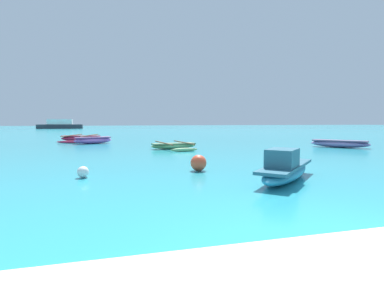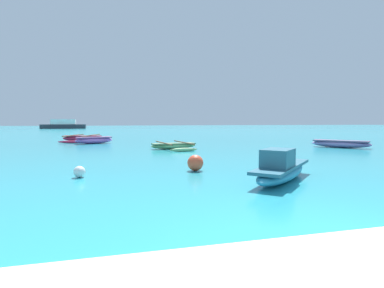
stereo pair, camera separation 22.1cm
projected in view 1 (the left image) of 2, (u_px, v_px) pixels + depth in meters
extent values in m
ellipsoid|color=#D06DCB|center=(93.00, 140.00, 21.70)|extent=(2.76, 1.48, 0.49)
cube|color=#7F497C|center=(93.00, 138.00, 21.68)|extent=(2.55, 1.39, 0.08)
ellipsoid|color=teal|center=(286.00, 172.00, 8.25)|extent=(3.09, 3.03, 0.43)
cube|color=#22576C|center=(286.00, 166.00, 8.23)|extent=(2.86, 2.81, 0.08)
cube|color=#22576C|center=(282.00, 158.00, 7.84)|extent=(1.19, 1.18, 0.47)
ellipsoid|color=#86BD7C|center=(174.00, 146.00, 17.68)|extent=(2.82, 1.12, 0.34)
cube|color=#567551|center=(174.00, 144.00, 17.67)|extent=(2.60, 1.06, 0.08)
cylinder|color=brown|center=(183.00, 142.00, 17.90)|extent=(0.49, 3.54, 0.07)
cylinder|color=brown|center=(164.00, 143.00, 17.44)|extent=(0.49, 3.54, 0.07)
ellipsoid|color=#86BD7C|center=(165.00, 145.00, 19.34)|extent=(1.57, 0.38, 0.20)
ellipsoid|color=#86BD7C|center=(184.00, 150.00, 16.04)|extent=(1.57, 0.38, 0.20)
ellipsoid|color=#C42649|center=(81.00, 139.00, 24.13)|extent=(3.28, 1.58, 0.47)
cube|color=maroon|center=(81.00, 136.00, 24.11)|extent=(3.02, 1.48, 0.08)
cylinder|color=brown|center=(90.00, 135.00, 24.10)|extent=(1.17, 3.98, 0.07)
cylinder|color=brown|center=(72.00, 135.00, 24.11)|extent=(1.17, 3.98, 0.07)
ellipsoid|color=#C42649|center=(90.00, 139.00, 26.19)|extent=(2.07, 0.75, 0.20)
ellipsoid|color=#C42649|center=(71.00, 142.00, 22.09)|extent=(2.07, 0.75, 0.20)
ellipsoid|color=#9979B3|center=(340.00, 144.00, 18.54)|extent=(2.81, 3.09, 0.46)
cube|color=#614F6F|center=(340.00, 141.00, 18.53)|extent=(2.61, 2.87, 0.08)
sphere|color=#E54C2D|center=(198.00, 163.00, 9.76)|extent=(0.52, 0.52, 0.52)
sphere|color=white|center=(83.00, 172.00, 8.57)|extent=(0.33, 0.33, 0.33)
cube|color=#2D333D|center=(60.00, 127.00, 67.46)|extent=(9.52, 2.09, 0.95)
cube|color=white|center=(60.00, 122.00, 67.38)|extent=(5.24, 1.78, 1.14)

